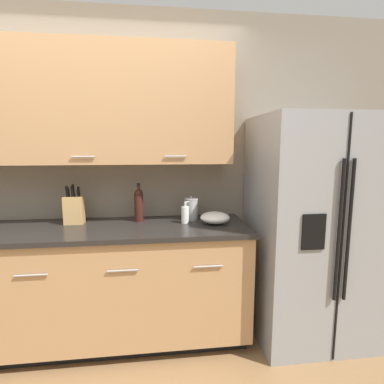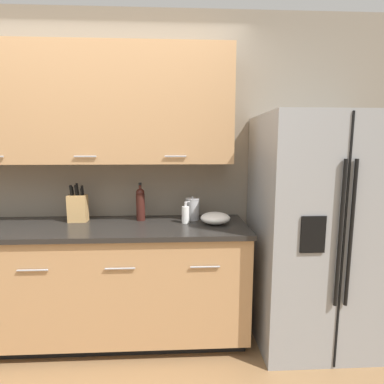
# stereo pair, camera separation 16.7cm
# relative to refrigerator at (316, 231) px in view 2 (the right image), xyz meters

# --- Properties ---
(wall_back) EXTENTS (10.00, 0.39, 2.60)m
(wall_back) POSITION_rel_refrigerator_xyz_m (-1.73, 0.35, 0.60)
(wall_back) COLOR gray
(wall_back) RESTS_ON ground_plane
(counter_unit) EXTENTS (2.39, 0.64, 0.92)m
(counter_unit) POSITION_rel_refrigerator_xyz_m (-1.73, 0.06, -0.40)
(counter_unit) COLOR black
(counter_unit) RESTS_ON ground_plane
(refrigerator) EXTENTS (0.91, 0.77, 1.74)m
(refrigerator) POSITION_rel_refrigerator_xyz_m (0.00, 0.00, 0.00)
(refrigerator) COLOR gray
(refrigerator) RESTS_ON ground_plane
(knife_block) EXTENTS (0.14, 0.09, 0.31)m
(knife_block) POSITION_rel_refrigerator_xyz_m (-1.85, 0.19, 0.16)
(knife_block) COLOR tan
(knife_block) RESTS_ON counter_unit
(wine_bottle) EXTENTS (0.07, 0.07, 0.31)m
(wine_bottle) POSITION_rel_refrigerator_xyz_m (-1.36, 0.21, 0.19)
(wine_bottle) COLOR #3D1914
(wine_bottle) RESTS_ON counter_unit
(soap_dispenser) EXTENTS (0.06, 0.06, 0.17)m
(soap_dispenser) POSITION_rel_refrigerator_xyz_m (-1.00, 0.10, 0.12)
(soap_dispenser) COLOR white
(soap_dispenser) RESTS_ON counter_unit
(steel_canister) EXTENTS (0.11, 0.11, 0.19)m
(steel_canister) POSITION_rel_refrigerator_xyz_m (-0.94, 0.21, 0.14)
(steel_canister) COLOR #A3A3A5
(steel_canister) RESTS_ON counter_unit
(mixing_bowl) EXTENTS (0.23, 0.23, 0.09)m
(mixing_bowl) POSITION_rel_refrigerator_xyz_m (-0.77, 0.07, 0.09)
(mixing_bowl) COLOR white
(mixing_bowl) RESTS_ON counter_unit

